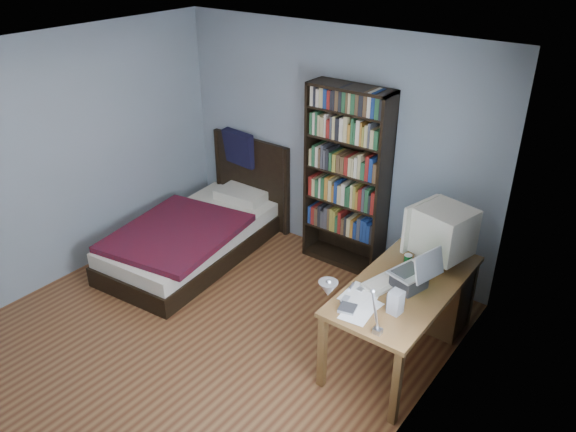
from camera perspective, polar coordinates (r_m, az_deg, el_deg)
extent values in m
plane|color=brown|center=(5.25, -9.09, -12.45)|extent=(4.20, 4.20, 0.00)
plane|color=white|center=(4.13, -11.74, 15.16)|extent=(4.20, 4.20, 0.00)
cube|color=#909CA8|center=(6.03, 4.34, 7.20)|extent=(3.80, 0.04, 2.50)
cube|color=#909CA8|center=(5.99, -22.97, 4.85)|extent=(0.04, 4.20, 2.50)
cube|color=#909CA8|center=(3.59, 11.52, -8.98)|extent=(0.04, 4.20, 2.50)
cube|color=white|center=(3.36, 10.50, -7.44)|extent=(0.01, 1.14, 1.14)
cube|color=white|center=(3.36, 10.41, -7.41)|extent=(0.01, 1.00, 1.00)
cube|color=brown|center=(4.75, 11.88, -6.87)|extent=(0.75, 1.56, 0.04)
cube|color=brown|center=(4.58, 3.50, -13.55)|extent=(0.06, 0.06, 0.69)
cube|color=brown|center=(4.35, 10.93, -16.74)|extent=(0.06, 0.06, 0.69)
cube|color=brown|center=(5.62, 11.87, -5.39)|extent=(0.06, 0.06, 0.69)
cube|color=brown|center=(5.44, 18.04, -7.50)|extent=(0.06, 0.06, 0.69)
cube|color=brown|center=(5.39, 14.17, -7.28)|extent=(0.69, 0.40, 0.68)
cube|color=beige|center=(5.09, 14.77, -4.17)|extent=(0.33, 0.30, 0.03)
cylinder|color=beige|center=(5.07, 14.84, -3.70)|extent=(0.11, 0.11, 0.06)
cube|color=beige|center=(4.94, 15.51, -1.46)|extent=(0.52, 0.50, 0.41)
cube|color=#B4AC96|center=(5.01, 13.25, -0.74)|extent=(0.13, 0.43, 0.43)
cube|color=#439BF2|center=(5.02, 13.08, -0.69)|extent=(0.08, 0.32, 0.28)
cube|color=#2D2D30|center=(4.65, 12.19, -6.40)|extent=(0.27, 0.29, 0.14)
cube|color=silver|center=(4.60, 12.29, -5.57)|extent=(0.31, 0.36, 0.02)
cube|color=#2D2D30|center=(4.60, 12.08, -5.37)|extent=(0.21, 0.28, 0.00)
cube|color=silver|center=(4.49, 14.13, -4.89)|extent=(0.15, 0.32, 0.22)
cube|color=#0CBF26|center=(4.50, 14.00, -4.84)|extent=(0.12, 0.26, 0.17)
cube|color=#99999E|center=(4.17, 9.07, -11.46)|extent=(0.06, 0.05, 0.04)
cylinder|color=#99999E|center=(3.98, 8.85, -9.47)|extent=(0.02, 0.15, 0.41)
cylinder|color=#99999E|center=(3.68, 6.44, -7.15)|extent=(0.17, 0.34, 0.21)
cone|color=#99999E|center=(3.57, 4.10, -7.40)|extent=(0.13, 0.13, 0.11)
cube|color=#B4AC96|center=(4.71, 10.16, -6.49)|extent=(0.30, 0.50, 0.05)
cube|color=gray|center=(4.34, 10.90, -8.59)|extent=(0.10, 0.10, 0.19)
cylinder|color=#083E15|center=(4.90, 12.06, -4.54)|extent=(0.07, 0.07, 0.12)
ellipsoid|color=silver|center=(4.96, 13.35, -4.90)|extent=(0.06, 0.10, 0.03)
cube|color=silver|center=(4.60, 7.51, -7.28)|extent=(0.05, 0.10, 0.02)
cube|color=gray|center=(4.45, 5.82, -8.44)|extent=(0.06, 0.10, 0.02)
cube|color=gray|center=(4.36, 6.07, -9.34)|extent=(0.15, 0.15, 0.03)
cube|color=black|center=(6.06, 2.52, 4.66)|extent=(0.03, 0.30, 1.97)
cube|color=black|center=(5.67, 9.65, 2.56)|extent=(0.03, 0.30, 1.97)
cube|color=black|center=(5.53, 6.47, 12.86)|extent=(0.89, 0.30, 0.03)
cube|color=black|center=(6.30, 5.55, -4.29)|extent=(0.89, 0.30, 0.06)
cube|color=black|center=(5.96, 6.68, 4.09)|extent=(0.89, 0.02, 1.97)
cube|color=olive|center=(5.83, 5.88, 3.86)|extent=(0.81, 0.22, 1.77)
cube|color=black|center=(6.43, -9.43, -3.01)|extent=(1.27, 2.23, 0.22)
cube|color=#EEE8CC|center=(6.34, -9.56, -1.53)|extent=(1.22, 2.17, 0.16)
cube|color=maroon|center=(6.11, -11.22, -1.69)|extent=(1.34, 1.56, 0.07)
cube|color=#EEE8CC|center=(6.80, -4.71, 2.12)|extent=(0.62, 0.43, 0.12)
cube|color=black|center=(6.87, -3.72, 3.57)|extent=(1.13, 0.05, 1.10)
cylinder|color=black|center=(7.19, -7.08, 4.55)|extent=(0.06, 0.06, 1.10)
cylinder|color=black|center=(6.55, -0.25, 2.36)|extent=(0.06, 0.06, 1.10)
cube|color=black|center=(6.79, -4.96, 6.87)|extent=(0.46, 0.20, 0.43)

